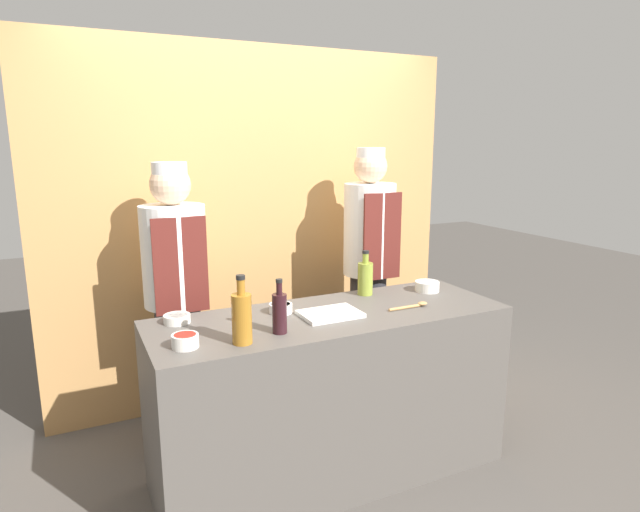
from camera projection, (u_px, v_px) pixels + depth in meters
ground_plane at (330, 470)px, 2.95m from camera, size 14.00×14.00×0.00m
cabinet_wall at (256, 227)px, 3.72m from camera, size 2.86×0.18×2.40m
counter at (331, 395)px, 2.86m from camera, size 1.87×0.65×0.91m
sauce_bowl_purple at (177, 318)px, 2.62m from camera, size 0.13×0.13×0.04m
sauce_bowl_white at (427, 286)px, 3.17m from camera, size 0.14×0.14×0.06m
sauce_bowl_green at (281, 308)px, 2.77m from camera, size 0.12×0.12×0.05m
sauce_bowl_red at (185, 340)px, 2.30m from camera, size 0.12×0.12×0.06m
cutting_board at (330, 314)px, 2.73m from camera, size 0.30×0.22×0.02m
bottle_amber at (242, 317)px, 2.34m from camera, size 0.09×0.09×0.31m
bottle_oil at (365, 277)px, 3.09m from camera, size 0.09×0.09×0.26m
bottle_wine at (280, 312)px, 2.47m from camera, size 0.07×0.07×0.26m
wooden_spoon at (413, 306)px, 2.86m from camera, size 0.24×0.04×0.02m
chef_left at (177, 295)px, 3.11m from camera, size 0.37×0.37×1.67m
chef_right at (369, 265)px, 3.65m from camera, size 0.35×0.35×1.74m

